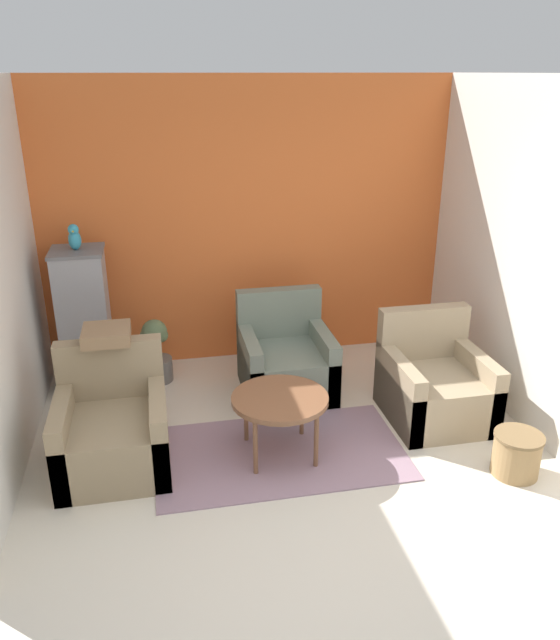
{
  "coord_description": "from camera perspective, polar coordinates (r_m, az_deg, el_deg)",
  "views": [
    {
      "loc": [
        -0.92,
        -2.96,
        2.8
      ],
      "look_at": [
        0.0,
        1.51,
        0.98
      ],
      "focal_mm": 35.0,
      "sensor_mm": 36.0,
      "label": 1
    }
  ],
  "objects": [
    {
      "name": "ground_plane",
      "position": [
        4.18,
        4.46,
        -20.42
      ],
      "size": [
        20.0,
        20.0,
        0.0
      ],
      "primitive_type": "plane",
      "color": "beige",
      "rests_on": "ground"
    },
    {
      "name": "potted_plant",
      "position": [
        6.09,
        -11.3,
        -2.83
      ],
      "size": [
        0.3,
        0.3,
        0.63
      ],
      "color": "#66605B",
      "rests_on": "ground_plane"
    },
    {
      "name": "armchair_left",
      "position": [
        4.91,
        -14.99,
        -9.82
      ],
      "size": [
        0.81,
        0.85,
        0.9
      ],
      "color": "#8E7A5B",
      "rests_on": "ground_plane"
    },
    {
      "name": "area_rug",
      "position": [
        5.02,
        -0.01,
        -12.03
      ],
      "size": [
        1.94,
        1.12,
        0.01
      ],
      "color": "gray",
      "rests_on": "ground_plane"
    },
    {
      "name": "wicker_basket",
      "position": [
        5.02,
        20.83,
        -11.29
      ],
      "size": [
        0.36,
        0.36,
        0.33
      ],
      "color": "#A37F51",
      "rests_on": "ground_plane"
    },
    {
      "name": "armchair_middle",
      "position": [
        5.81,
        0.51,
        -3.84
      ],
      "size": [
        0.81,
        0.85,
        0.9
      ],
      "color": "slate",
      "rests_on": "ground_plane"
    },
    {
      "name": "parrot",
      "position": [
        5.77,
        -18.27,
        7.16
      ],
      "size": [
        0.11,
        0.2,
        0.24
      ],
      "color": "teal",
      "rests_on": "birdcage"
    },
    {
      "name": "armchair_right",
      "position": [
        5.54,
        13.93,
        -5.92
      ],
      "size": [
        0.81,
        0.85,
        0.9
      ],
      "color": "#9E896B",
      "rests_on": "ground_plane"
    },
    {
      "name": "throw_pillow",
      "position": [
        4.9,
        -15.58,
        -1.28
      ],
      "size": [
        0.36,
        0.36,
        0.1
      ],
      "color": "#846647",
      "rests_on": "armchair_left"
    },
    {
      "name": "coffee_table",
      "position": [
        4.78,
        -0.01,
        -7.48
      ],
      "size": [
        0.74,
        0.74,
        0.51
      ],
      "color": "brown",
      "rests_on": "ground_plane"
    },
    {
      "name": "wall_back_accent",
      "position": [
        6.24,
        -2.88,
        8.75
      ],
      "size": [
        4.14,
        0.06,
        2.79
      ],
      "color": "orange",
      "rests_on": "ground_plane"
    },
    {
      "name": "birdcage",
      "position": [
        6.0,
        -17.39,
        -0.18
      ],
      "size": [
        0.54,
        0.54,
        1.34
      ],
      "color": "slate",
      "rests_on": "ground_plane"
    },
    {
      "name": "wall_right",
      "position": [
        5.54,
        21.24,
        5.6
      ],
      "size": [
        0.06,
        3.02,
        2.79
      ],
      "color": "silver",
      "rests_on": "ground_plane"
    }
  ]
}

